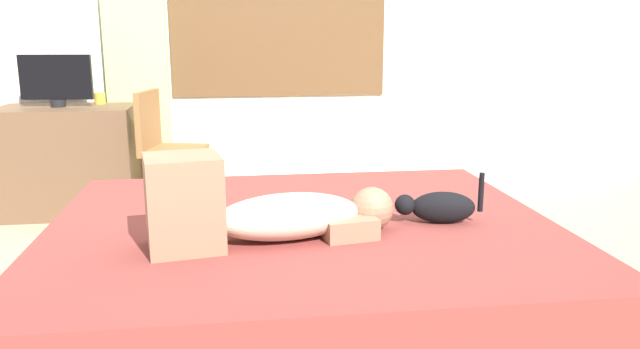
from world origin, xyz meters
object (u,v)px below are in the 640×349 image
at_px(person_lying, 262,211).
at_px(cat, 439,207).
at_px(cup, 100,98).
at_px(chair_by_desk, 164,143).
at_px(bed, 303,276).
at_px(desk, 69,160).
at_px(tv_monitor, 56,80).

distance_m(person_lying, cat, 0.73).
distance_m(cup, chair_by_desk, 0.65).
bearing_deg(cup, bed, -60.52).
distance_m(cat, desk, 2.86).
height_order(bed, desk, desk).
bearing_deg(desk, cup, 34.96).
relative_size(cup, chair_by_desk, 0.09).
distance_m(cat, cup, 2.83).
bearing_deg(chair_by_desk, cat, -55.33).
bearing_deg(tv_monitor, desk, -0.00).
bearing_deg(tv_monitor, cat, -46.13).
relative_size(person_lying, chair_by_desk, 1.10).
bearing_deg(desk, chair_by_desk, -17.84).
bearing_deg(person_lying, chair_by_desk, 105.91).
xyz_separation_m(bed, cup, (-1.20, 2.13, 0.55)).
bearing_deg(bed, chair_by_desk, 112.70).
relative_size(bed, chair_by_desk, 2.45).
relative_size(desk, chair_by_desk, 1.05).
relative_size(desk, tv_monitor, 1.87).
height_order(cat, cup, cup).
bearing_deg(cat, desk, 133.32).
relative_size(person_lying, cat, 2.65).
bearing_deg(cup, chair_by_desk, -37.92).
bearing_deg(cup, person_lying, -66.31).
xyz_separation_m(person_lying, tv_monitor, (-1.27, 2.20, 0.34)).
xyz_separation_m(cat, cup, (-1.75, 2.22, 0.24)).
height_order(person_lying, cup, cup).
height_order(desk, tv_monitor, tv_monitor).
relative_size(cat, tv_monitor, 0.74).
xyz_separation_m(cup, chair_by_desk, (0.46, -0.36, -0.27)).
bearing_deg(person_lying, tv_monitor, 120.08).
bearing_deg(desk, tv_monitor, 180.00).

